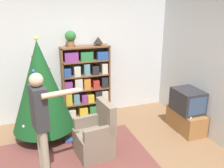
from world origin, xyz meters
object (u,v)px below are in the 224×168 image
at_px(bookshelf, 86,84).
at_px(table_lamp, 98,41).
at_px(television, 188,101).
at_px(standing_person, 41,119).
at_px(potted_plant, 70,38).
at_px(christmas_tree, 41,86).
at_px(armchair, 96,137).

height_order(bookshelf, table_lamp, table_lamp).
xyz_separation_m(television, table_lamp, (-1.42, 1.29, 1.06)).
xyz_separation_m(standing_person, potted_plant, (0.79, 1.80, 0.83)).
relative_size(christmas_tree, standing_person, 1.20).
relative_size(television, potted_plant, 1.82).
relative_size(potted_plant, table_lamp, 1.64).
bearing_deg(armchair, television, 89.92).
bearing_deg(standing_person, armchair, 98.93).
bearing_deg(potted_plant, armchair, -87.31).
xyz_separation_m(christmas_tree, standing_person, (-0.09, -1.16, -0.08)).
distance_m(armchair, potted_plant, 2.09).
relative_size(standing_person, table_lamp, 8.00).
bearing_deg(table_lamp, television, -42.29).
distance_m(television, table_lamp, 2.19).
bearing_deg(bookshelf, standing_person, -120.80).
relative_size(bookshelf, armchair, 1.73).
xyz_separation_m(christmas_tree, table_lamp, (1.27, 0.65, 0.66)).
distance_m(bookshelf, standing_person, 2.10).
xyz_separation_m(television, standing_person, (-2.79, -0.51, 0.31)).
bearing_deg(television, christmas_tree, 166.49).
xyz_separation_m(standing_person, table_lamp, (1.37, 1.80, 0.74)).
distance_m(television, christmas_tree, 2.80).
relative_size(armchair, standing_person, 0.58).
bearing_deg(armchair, standing_person, -76.90).
relative_size(christmas_tree, armchair, 2.09).
height_order(christmas_tree, armchair, christmas_tree).
xyz_separation_m(bookshelf, table_lamp, (0.30, 0.00, 0.92)).
bearing_deg(christmas_tree, bookshelf, 33.27).
xyz_separation_m(potted_plant, table_lamp, (0.58, -0.00, -0.09)).
relative_size(television, christmas_tree, 0.31).
xyz_separation_m(armchair, table_lamp, (0.51, 1.50, 1.37)).
height_order(television, christmas_tree, christmas_tree).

